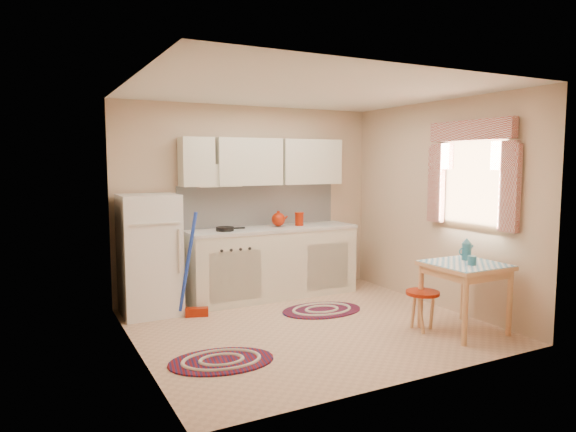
# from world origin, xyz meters

# --- Properties ---
(room_shell) EXTENTS (3.64, 3.60, 2.52)m
(room_shell) POSITION_xyz_m (0.16, 0.24, 1.60)
(room_shell) COLOR tan
(room_shell) RESTS_ON ground
(fridge) EXTENTS (0.65, 0.60, 1.40)m
(fridge) POSITION_xyz_m (-1.42, 1.25, 0.70)
(fridge) COLOR white
(fridge) RESTS_ON ground
(broom) EXTENTS (0.30, 0.20, 1.20)m
(broom) POSITION_xyz_m (-0.97, 0.90, 0.60)
(broom) COLOR #1C3AB4
(broom) RESTS_ON ground
(base_cabinets) EXTENTS (2.25, 0.60, 0.88)m
(base_cabinets) POSITION_xyz_m (0.18, 1.30, 0.44)
(base_cabinets) COLOR beige
(base_cabinets) RESTS_ON ground
(countertop) EXTENTS (2.27, 0.62, 0.04)m
(countertop) POSITION_xyz_m (0.18, 1.30, 0.90)
(countertop) COLOR beige
(countertop) RESTS_ON base_cabinets
(frying_pan) EXTENTS (0.26, 0.26, 0.05)m
(frying_pan) POSITION_xyz_m (-0.49, 1.25, 0.94)
(frying_pan) COLOR black
(frying_pan) RESTS_ON countertop
(red_kettle) EXTENTS (0.24, 0.22, 0.20)m
(red_kettle) POSITION_xyz_m (0.27, 1.30, 1.02)
(red_kettle) COLOR #9C1C05
(red_kettle) RESTS_ON countertop
(red_canister) EXTENTS (0.14, 0.14, 0.16)m
(red_canister) POSITION_xyz_m (0.58, 1.30, 1.00)
(red_canister) COLOR #9C1C05
(red_canister) RESTS_ON countertop
(table) EXTENTS (0.72, 0.72, 0.72)m
(table) POSITION_xyz_m (1.35, -0.89, 0.36)
(table) COLOR #E3A871
(table) RESTS_ON ground
(stool) EXTENTS (0.42, 0.42, 0.42)m
(stool) POSITION_xyz_m (0.99, -0.67, 0.21)
(stool) COLOR #9C1C05
(stool) RESTS_ON ground
(coffee_pot) EXTENTS (0.13, 0.12, 0.25)m
(coffee_pot) POSITION_xyz_m (1.48, -0.77, 0.84)
(coffee_pot) COLOR teal
(coffee_pot) RESTS_ON table
(mug) EXTENTS (0.10, 0.10, 0.10)m
(mug) POSITION_xyz_m (1.33, -0.99, 0.77)
(mug) COLOR teal
(mug) RESTS_ON table
(rug_center) EXTENTS (1.03, 0.74, 0.02)m
(rug_center) POSITION_xyz_m (0.42, 0.43, 0.01)
(rug_center) COLOR maroon
(rug_center) RESTS_ON ground
(rug_left) EXTENTS (1.04, 0.79, 0.02)m
(rug_left) POSITION_xyz_m (-1.19, -0.51, 0.01)
(rug_left) COLOR maroon
(rug_left) RESTS_ON ground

